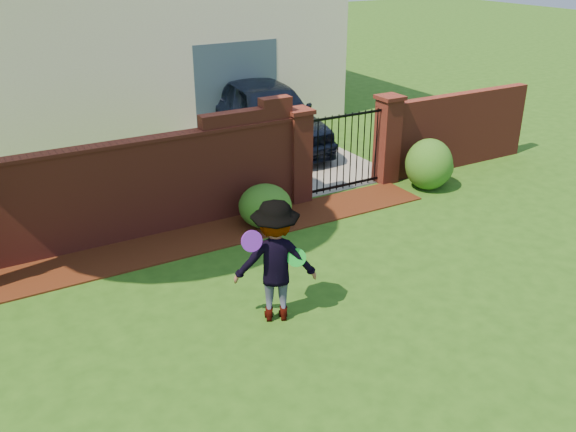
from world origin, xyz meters
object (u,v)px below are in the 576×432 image
car (272,116)px  frisbee_green (297,258)px  man (275,262)px  frisbee_purple (252,241)px

car → frisbee_green: 7.74m
car → frisbee_green: bearing=-109.8°
man → car: bearing=-93.9°
car → frisbee_purple: 7.94m
man → frisbee_purple: man is taller
car → man: size_ratio=2.77×
frisbee_purple → frisbee_green: frisbee_purple is taller
car → frisbee_purple: bearing=-114.0°
man → frisbee_green: (0.21, -0.20, 0.11)m
car → frisbee_green: (-3.42, -6.94, 0.16)m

